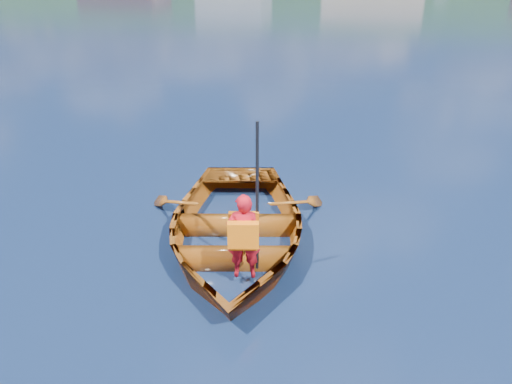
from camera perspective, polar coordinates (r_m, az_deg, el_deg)
ground at (r=5.89m, az=4.90°, el=-10.40°), size 600.00×600.00×0.00m
rowboat at (r=6.54m, az=-2.49°, el=-4.03°), size 3.50×4.28×0.78m
child_paddler at (r=5.56m, az=-1.39°, el=-4.93°), size 0.42×0.41×1.79m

